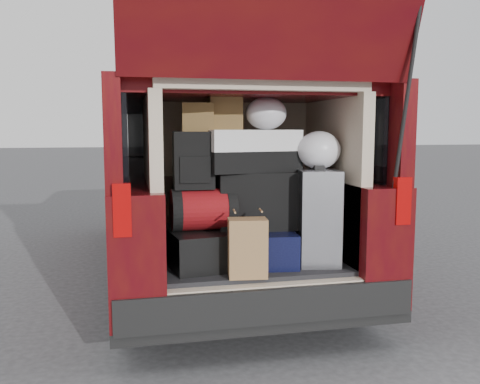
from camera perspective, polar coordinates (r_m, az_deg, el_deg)
The scene contains 15 objects.
ground at distance 3.62m, azimuth 1.82°, elevation -16.87°, with size 80.00×80.00×0.00m, color #333335.
minivan at distance 5.16m, azimuth -3.21°, elevation 0.85°, with size 1.90×5.35×2.77m.
load_floor at distance 3.77m, azimuth 0.79°, elevation -11.39°, with size 1.24×1.05×0.55m, color black.
black_hardshell at distance 3.50m, azimuth -4.47°, elevation -6.08°, with size 0.45×0.61×0.25m, color black.
navy_hardshell at distance 3.53m, azimuth 2.49°, elevation -6.07°, with size 0.43×0.53×0.23m, color black.
silver_roller at distance 3.55m, azimuth 8.56°, elevation -2.66°, with size 0.27×0.43×0.65m, color white.
kraft_bag at distance 3.18m, azimuth 0.86°, elevation -6.29°, with size 0.24×0.15×0.37m, color #AB7D4D.
red_duffel at distance 3.41m, azimuth -4.14°, elevation -1.94°, with size 0.43×0.28×0.28m, color maroon.
black_soft_case at distance 3.54m, azimuth 1.92°, elevation -0.88°, with size 0.55×0.33×0.40m, color black.
backpack at distance 3.37m, azimuth -5.24°, elevation 3.56°, with size 0.26×0.16×0.38m, color black.
twotone_duffel at distance 3.51m, azimuth 1.18°, elevation 4.66°, with size 0.64×0.33×0.29m, color white.
grocery_sack_lower at distance 3.43m, azimuth -4.69°, elevation 8.36°, with size 0.21×0.17×0.19m, color brown.
grocery_sack_upper at distance 3.50m, azimuth -1.73°, elevation 8.79°, with size 0.22×0.18×0.22m, color brown.
plastic_bag_center at distance 3.53m, azimuth 2.96°, elevation 8.81°, with size 0.28×0.26×0.22m, color silver.
plastic_bag_right at distance 3.53m, azimuth 8.85°, elevation 4.67°, with size 0.30×0.28×0.26m, color silver.
Camera 1 is at (-0.82, -3.20, 1.47)m, focal length 38.00 mm.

